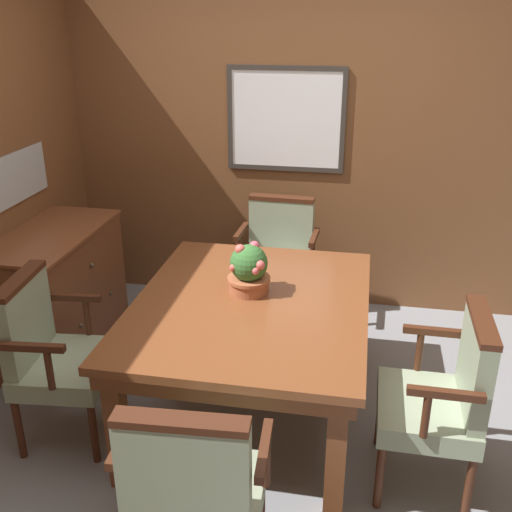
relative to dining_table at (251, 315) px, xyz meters
name	(u,v)px	position (x,y,z in m)	size (l,w,h in m)	color
ground_plane	(243,437)	(0.00, -0.24, -0.64)	(14.00, 14.00, 0.00)	gray
wall_back	(291,148)	(0.00, 1.56, 0.59)	(7.20, 0.08, 2.45)	brown
dining_table	(251,315)	(0.00, 0.00, 0.00)	(1.26, 1.57, 0.73)	brown
chair_head_far	(278,256)	(-0.02, 1.14, -0.12)	(0.58, 0.48, 0.94)	#472314
chair_left_near	(52,350)	(-1.01, -0.36, -0.12)	(0.51, 0.60, 0.94)	#472314
chair_head_near	(193,489)	(0.01, -1.17, -0.12)	(0.59, 0.49, 0.94)	#472314
chair_right_near	(444,394)	(1.00, -0.38, -0.12)	(0.47, 0.57, 0.94)	#472314
potted_plant	(249,270)	(-0.03, 0.10, 0.23)	(0.24, 0.24, 0.29)	#B2603D
sideboard_cabinet	(59,293)	(-1.41, 0.45, -0.21)	(0.54, 1.06, 0.86)	brown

